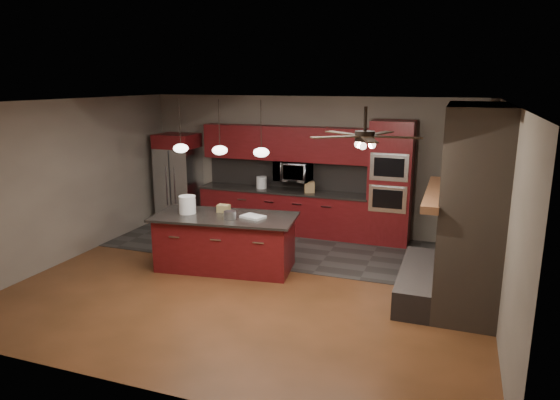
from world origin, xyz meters
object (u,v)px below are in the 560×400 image
at_px(kitchen_island, 225,242).
at_px(paint_can, 230,215).
at_px(paint_tray, 253,217).
at_px(oven_tower, 390,183).
at_px(white_bucket, 187,205).
at_px(microwave, 293,171).
at_px(cardboard_box, 224,208).
at_px(counter_bucket, 262,182).
at_px(counter_box, 309,187).
at_px(refrigerator, 179,179).

height_order(kitchen_island, paint_can, paint_can).
bearing_deg(paint_tray, oven_tower, 67.04).
relative_size(kitchen_island, white_bucket, 8.24).
bearing_deg(paint_can, microwave, 84.61).
relative_size(oven_tower, kitchen_island, 0.96).
relative_size(kitchen_island, paint_can, 12.44).
relative_size(cardboard_box, counter_bucket, 0.81).
bearing_deg(cardboard_box, paint_can, -52.31).
distance_m(microwave, paint_tray, 2.36).
distance_m(paint_tray, counter_box, 2.25).
bearing_deg(counter_box, oven_tower, -21.92).
distance_m(refrigerator, counter_box, 3.00).
bearing_deg(oven_tower, white_bucket, -142.04).
distance_m(microwave, cardboard_box, 2.24).
bearing_deg(counter_box, microwave, 141.75).
height_order(oven_tower, counter_bucket, oven_tower).
xyz_separation_m(refrigerator, counter_box, (3.00, 0.03, 0.02)).
xyz_separation_m(cardboard_box, counter_bucket, (-0.15, 2.10, 0.04)).
height_order(microwave, kitchen_island, microwave).
distance_m(kitchen_island, paint_tray, 0.69).
height_order(microwave, paint_can, microwave).
bearing_deg(refrigerator, oven_tower, 0.92).
relative_size(white_bucket, cardboard_box, 1.51).
height_order(paint_can, paint_tray, paint_can).
xyz_separation_m(oven_tower, paint_tray, (-1.89, -2.27, -0.25)).
bearing_deg(kitchen_island, paint_tray, -3.41).
bearing_deg(counter_bucket, kitchen_island, -83.45).
xyz_separation_m(microwave, cardboard_box, (-0.53, -2.15, -0.32)).
bearing_deg(counter_bucket, white_bucket, -99.29).
bearing_deg(counter_bucket, microwave, 4.21).
distance_m(refrigerator, paint_tray, 3.48).
relative_size(white_bucket, paint_tray, 0.81).
bearing_deg(counter_box, white_bucket, -145.28).
relative_size(oven_tower, paint_tray, 6.41).
xyz_separation_m(refrigerator, counter_bucket, (1.94, 0.08, 0.03)).
distance_m(paint_tray, counter_bucket, 2.40).
bearing_deg(kitchen_island, cardboard_box, 112.21).
xyz_separation_m(oven_tower, microwave, (-1.98, 0.06, 0.11)).
height_order(microwave, refrigerator, refrigerator).
bearing_deg(microwave, cardboard_box, -103.93).
bearing_deg(microwave, paint_can, -95.39).
xyz_separation_m(refrigerator, cardboard_box, (2.09, -2.02, -0.00)).
bearing_deg(paint_tray, kitchen_island, -159.04).
bearing_deg(refrigerator, counter_bucket, 2.39).
bearing_deg(kitchen_island, microwave, 72.56).
relative_size(cardboard_box, counter_box, 0.91).
bearing_deg(cardboard_box, counter_bucket, 93.20).
distance_m(kitchen_island, white_bucket, 0.89).
bearing_deg(paint_can, cardboard_box, 128.46).
relative_size(microwave, paint_tray, 1.97).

